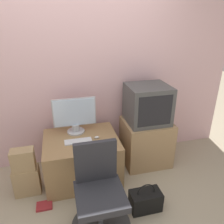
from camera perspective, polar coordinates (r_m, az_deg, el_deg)
The scene contains 12 objects.
wall_back at distance 2.91m, azimuth -8.87°, elevation 10.60°, with size 4.40×0.05×2.60m.
desk at distance 2.88m, azimuth -7.82°, elevation -11.76°, with size 0.91×0.74×0.56m.
side_stand at distance 3.15m, azimuth 8.82°, elevation -7.66°, with size 0.63×0.55×0.64m.
main_monitor at distance 2.79m, azimuth -9.70°, elevation -1.02°, with size 0.54×0.22×0.47m.
keyboard at distance 2.67m, azimuth -8.82°, elevation -7.56°, with size 0.33×0.12×0.01m.
mouse at distance 2.71m, azimuth -4.01°, elevation -6.61°, with size 0.06×0.03×0.03m.
crt_tv at distance 2.91m, azimuth 9.26°, elevation 2.05°, with size 0.54×0.50×0.50m.
office_chair at distance 2.27m, azimuth -3.32°, elevation -21.24°, with size 0.60×0.60×0.87m.
cardboard_box_lower at distance 2.87m, azimuth -21.30°, elevation -16.38°, with size 0.29×0.17×0.35m.
cardboard_box_upper at distance 2.69m, azimuth -22.24°, elevation -11.46°, with size 0.25×0.15×0.25m.
handbag at distance 2.58m, azimuth 8.74°, elevation -21.84°, with size 0.33×0.19×0.34m.
book at distance 2.75m, azimuth -17.24°, elevation -22.35°, with size 0.17×0.14×0.02m.
Camera 1 is at (-0.26, -1.50, 1.94)m, focal length 35.00 mm.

